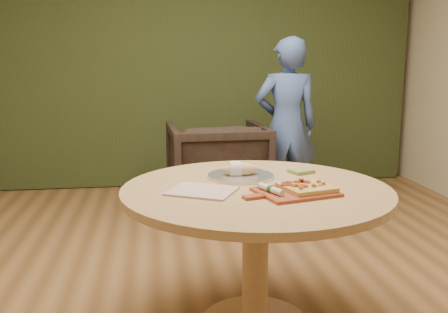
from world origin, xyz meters
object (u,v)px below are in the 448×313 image
at_px(serving_tray, 240,176).
at_px(pizza_paddle, 294,192).
at_px(bread_roll, 239,169).
at_px(cutlery_roll, 271,189).
at_px(flatbread_pizza, 306,187).
at_px(armchair, 217,161).
at_px(person_standing, 286,126).
at_px(pedestal_table, 256,214).

bearing_deg(serving_tray, pizza_paddle, -62.57).
bearing_deg(bread_roll, cutlery_roll, -77.34).
relative_size(flatbread_pizza, serving_tray, 0.76).
distance_m(pizza_paddle, flatbread_pizza, 0.07).
xyz_separation_m(pizza_paddle, armchair, (-0.08, 2.28, -0.31)).
xyz_separation_m(serving_tray, person_standing, (0.73, 1.76, 0.03)).
bearing_deg(pedestal_table, cutlery_roll, -77.72).
relative_size(pedestal_table, flatbread_pizza, 4.96).
xyz_separation_m(bread_roll, person_standing, (0.74, 1.76, -0.01)).
distance_m(pedestal_table, armchair, 2.14).
distance_m(flatbread_pizza, serving_tray, 0.44).
height_order(flatbread_pizza, bread_roll, bread_roll).
relative_size(armchair, person_standing, 0.57).
height_order(pedestal_table, flatbread_pizza, flatbread_pizza).
relative_size(cutlery_roll, armchair, 0.21).
relative_size(bread_roll, armchair, 0.22).
bearing_deg(pizza_paddle, pedestal_table, 119.85).
height_order(pedestal_table, cutlery_roll, cutlery_roll).
height_order(pedestal_table, pizza_paddle, pizza_paddle).
relative_size(pizza_paddle, person_standing, 0.30).
bearing_deg(flatbread_pizza, cutlery_roll, -172.09).
distance_m(flatbread_pizza, bread_roll, 0.44).
distance_m(armchair, person_standing, 0.72).
distance_m(pedestal_table, cutlery_roll, 0.24).
xyz_separation_m(flatbread_pizza, bread_roll, (-0.26, 0.36, 0.02)).
bearing_deg(person_standing, armchair, -11.61).
distance_m(flatbread_pizza, armchair, 2.30).
xyz_separation_m(serving_tray, armchair, (0.11, 1.91, -0.31)).
relative_size(flatbread_pizza, bread_roll, 1.40).
xyz_separation_m(pedestal_table, flatbread_pizza, (0.21, -0.14, 0.17)).
distance_m(serving_tray, bread_roll, 0.04).
bearing_deg(bread_roll, pedestal_table, -77.05).
bearing_deg(armchair, cutlery_roll, 86.20).
bearing_deg(cutlery_roll, person_standing, 49.43).
bearing_deg(cutlery_roll, pedestal_table, 78.56).
bearing_deg(pizza_paddle, serving_tray, 102.32).
xyz_separation_m(pedestal_table, serving_tray, (-0.04, 0.22, 0.15)).
bearing_deg(serving_tray, bread_roll, 180.00).
bearing_deg(armchair, person_standing, 163.33).
xyz_separation_m(pizza_paddle, person_standing, (0.54, 2.13, 0.03)).
relative_size(cutlery_roll, bread_roll, 0.99).
height_order(bread_roll, person_standing, person_standing).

